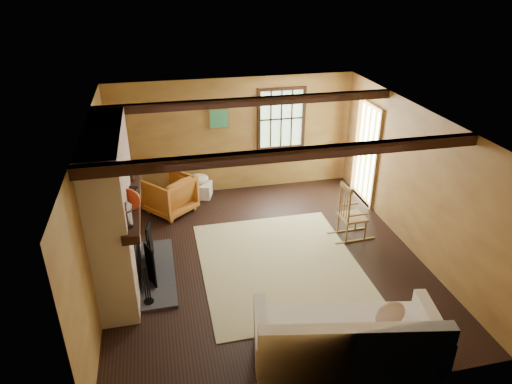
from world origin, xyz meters
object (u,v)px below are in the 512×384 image
object	(u,v)px
rocking_chair	(351,215)
laundry_basket	(199,190)
fireplace	(116,216)
sofa	(347,343)
armchair	(170,194)

from	to	relation	value
rocking_chair	laundry_basket	size ratio (longest dim) A/B	2.07
fireplace	laundry_basket	size ratio (longest dim) A/B	4.80
fireplace	laundry_basket	xyz separation A→B (m)	(1.43, 2.53, -0.95)
rocking_chair	sofa	distance (m)	2.95
fireplace	laundry_basket	world-z (taller)	fireplace
fireplace	armchair	world-z (taller)	fireplace
fireplace	rocking_chair	distance (m)	3.93
fireplace	sofa	distance (m)	3.64
laundry_basket	rocking_chair	bearing A→B (deg)	-41.72
fireplace	sofa	world-z (taller)	fireplace
laundry_basket	armchair	world-z (taller)	armchair
rocking_chair	armchair	distance (m)	3.46
fireplace	rocking_chair	bearing A→B (deg)	5.34
fireplace	rocking_chair	world-z (taller)	fireplace
sofa	armchair	xyz separation A→B (m)	(-1.86, 4.34, 0.06)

